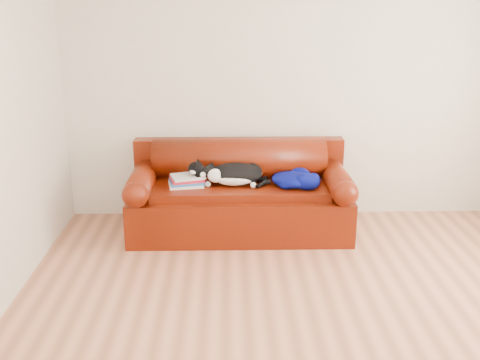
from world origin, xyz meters
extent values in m
plane|color=brown|center=(0.00, 0.00, 0.00)|extent=(4.50, 4.50, 0.00)
cube|color=beige|center=(0.00, 2.00, 1.30)|extent=(4.50, 0.02, 2.60)
cube|color=beige|center=(0.00, -2.00, 1.30)|extent=(4.50, 0.02, 2.60)
cube|color=#410902|center=(-0.50, 1.50, 0.21)|extent=(2.10, 0.90, 0.42)
cube|color=#410902|center=(-0.50, 1.45, 0.45)|extent=(1.66, 0.62, 0.10)
cylinder|color=black|center=(-1.43, 1.17, 0.03)|extent=(0.06, 0.06, 0.05)
cylinder|color=black|center=(0.43, 1.17, 0.03)|extent=(0.06, 0.06, 0.05)
cylinder|color=black|center=(-1.43, 1.83, 0.03)|extent=(0.06, 0.06, 0.05)
cylinder|color=black|center=(0.43, 1.83, 0.03)|extent=(0.06, 0.06, 0.05)
cube|color=#410902|center=(-0.50, 1.86, 0.42)|extent=(2.10, 0.18, 0.85)
cylinder|color=#410902|center=(-0.50, 1.75, 0.68)|extent=(1.70, 0.40, 0.40)
cylinder|color=#410902|center=(-1.43, 1.50, 0.54)|extent=(0.24, 0.88, 0.24)
sphere|color=#410902|center=(-1.43, 1.06, 0.54)|extent=(0.24, 0.24, 0.24)
cylinder|color=#410902|center=(0.43, 1.50, 0.54)|extent=(0.24, 0.88, 0.24)
sphere|color=#410902|center=(0.43, 1.06, 0.54)|extent=(0.24, 0.24, 0.24)
cube|color=beige|center=(-1.00, 1.44, 0.51)|extent=(0.35, 0.29, 0.02)
cube|color=white|center=(-1.00, 1.44, 0.51)|extent=(0.34, 0.28, 0.02)
cube|color=#2165B6|center=(-1.00, 1.44, 0.54)|extent=(0.35, 0.30, 0.02)
cube|color=white|center=(-1.00, 1.44, 0.54)|extent=(0.34, 0.28, 0.02)
cube|color=red|center=(-1.00, 1.44, 0.56)|extent=(0.35, 0.30, 0.02)
cube|color=white|center=(-1.00, 1.44, 0.56)|extent=(0.34, 0.29, 0.02)
cube|color=silver|center=(-1.00, 1.44, 0.59)|extent=(0.35, 0.30, 0.02)
cube|color=white|center=(-1.00, 1.44, 0.59)|extent=(0.33, 0.29, 0.02)
ellipsoid|color=black|center=(-0.53, 1.46, 0.61)|extent=(0.55, 0.36, 0.21)
ellipsoid|color=white|center=(-0.55, 1.39, 0.57)|extent=(0.38, 0.22, 0.13)
ellipsoid|color=white|center=(-0.73, 1.39, 0.61)|extent=(0.17, 0.15, 0.13)
ellipsoid|color=black|center=(-0.38, 1.49, 0.59)|extent=(0.24, 0.24, 0.18)
ellipsoid|color=black|center=(-0.86, 1.40, 0.67)|extent=(0.17, 0.16, 0.13)
ellipsoid|color=white|center=(-0.89, 1.36, 0.66)|extent=(0.08, 0.07, 0.05)
sphere|color=#BF7272|center=(-0.90, 1.35, 0.66)|extent=(0.02, 0.02, 0.02)
cone|color=black|center=(-0.84, 1.37, 0.73)|extent=(0.07, 0.06, 0.06)
cone|color=black|center=(-0.85, 1.44, 0.73)|extent=(0.07, 0.06, 0.06)
cylinder|color=black|center=(-0.27, 1.48, 0.53)|extent=(0.14, 0.17, 0.05)
sphere|color=white|center=(-0.77, 1.36, 0.52)|extent=(0.05, 0.05, 0.05)
sphere|color=white|center=(-0.37, 1.36, 0.52)|extent=(0.05, 0.05, 0.05)
ellipsoid|color=#02064C|center=(0.01, 1.41, 0.57)|extent=(0.50, 0.48, 0.13)
ellipsoid|color=#02064C|center=(0.12, 1.32, 0.58)|extent=(0.30, 0.28, 0.15)
ellipsoid|color=#02064C|center=(-0.06, 1.51, 0.55)|extent=(0.32, 0.35, 0.10)
ellipsoid|color=#02064C|center=(0.09, 1.51, 0.58)|extent=(0.25, 0.22, 0.15)
ellipsoid|color=#02064C|center=(-0.06, 1.33, 0.55)|extent=(0.20, 0.21, 0.10)
ellipsoid|color=silver|center=(0.05, 1.32, 0.59)|extent=(0.19, 0.12, 0.04)
camera|label=1|loc=(-0.60, -3.62, 2.18)|focal=42.00mm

